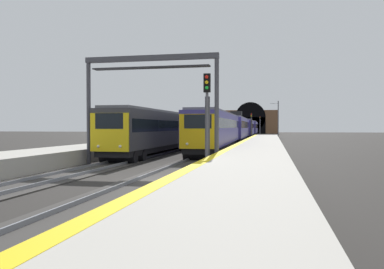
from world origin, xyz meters
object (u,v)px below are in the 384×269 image
(train_adjacent_platform, at_px, (181,129))
(railway_signal_far, at_px, (260,124))
(overhead_signal_gantry, at_px, (150,82))
(railway_signal_mid, at_px, (251,125))
(train_main_approaching, at_px, (242,128))
(railway_signal_near, at_px, (207,113))
(catenary_mast_near, at_px, (278,119))

(train_adjacent_platform, height_order, railway_signal_far, railway_signal_far)
(overhead_signal_gantry, bearing_deg, railway_signal_mid, -5.65)
(train_adjacent_platform, distance_m, railway_signal_mid, 25.29)
(train_main_approaching, xyz_separation_m, train_adjacent_platform, (-26.04, 4.97, -0.03))
(railway_signal_far, height_order, overhead_signal_gantry, overhead_signal_gantry)
(train_main_approaching, height_order, railway_signal_far, railway_signal_far)
(railway_signal_mid, bearing_deg, railway_signal_far, -180.00)
(railway_signal_mid, bearing_deg, railway_signal_near, 0.00)
(railway_signal_near, height_order, catenary_mast_near, catenary_mast_near)
(train_main_approaching, distance_m, railway_signal_near, 48.03)
(overhead_signal_gantry, bearing_deg, railway_signal_far, -2.69)
(railway_signal_mid, height_order, railway_signal_far, railway_signal_far)
(railway_signal_near, distance_m, overhead_signal_gantry, 5.63)
(railway_signal_mid, distance_m, overhead_signal_gantry, 43.64)
(train_adjacent_platform, relative_size, catenary_mast_near, 4.76)
(train_adjacent_platform, relative_size, railway_signal_far, 7.07)
(railway_signal_near, height_order, railway_signal_far, railway_signal_far)
(train_main_approaching, bearing_deg, train_adjacent_platform, -11.62)
(train_adjacent_platform, xyz_separation_m, overhead_signal_gantry, (-19.00, -2.48, 3.25))
(train_main_approaching, xyz_separation_m, catenary_mast_near, (20.36, -6.66, 2.01))
(railway_signal_near, bearing_deg, train_adjacent_platform, -162.86)
(railway_signal_far, xyz_separation_m, overhead_signal_gantry, (-91.26, 4.29, 2.21))
(train_main_approaching, distance_m, railway_signal_mid, 2.54)
(catenary_mast_near, bearing_deg, overhead_signal_gantry, 172.04)
(train_main_approaching, relative_size, train_adjacent_platform, 2.10)
(train_main_approaching, bearing_deg, railway_signal_near, 1.33)
(railway_signal_mid, bearing_deg, catenary_mast_near, 167.57)
(train_main_approaching, bearing_deg, railway_signal_mid, 46.08)
(railway_signal_near, height_order, railway_signal_mid, railway_signal_near)
(overhead_signal_gantry, bearing_deg, train_adjacent_platform, 7.45)
(railway_signal_near, distance_m, railway_signal_far, 94.21)
(train_main_approaching, distance_m, train_adjacent_platform, 26.51)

